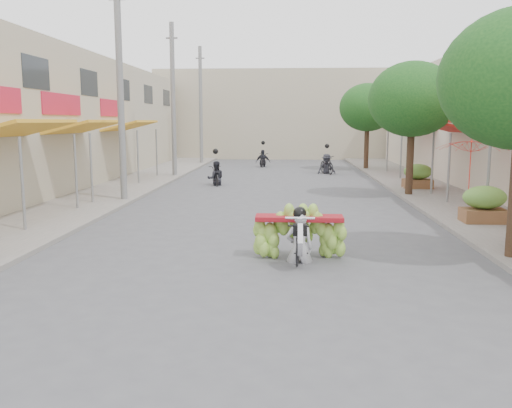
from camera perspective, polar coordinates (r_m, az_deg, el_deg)
The scene contains 17 objects.
ground at distance 8.07m, azimuth -1.48°, elevation -12.75°, with size 120.00×120.00×0.00m, color #515156.
sidewalk_left at distance 23.93m, azimuth -15.26°, elevation 1.43°, with size 4.00×60.00×0.12m, color gray.
sidewalk_right at distance 23.54m, azimuth 19.04°, elevation 1.15°, with size 4.00×60.00×0.12m, color gray.
far_building at distance 45.49m, azimuth 2.64°, elevation 9.36°, with size 20.00×6.00×7.00m, color #B1A68C.
utility_pole_mid at distance 20.43m, azimuth -14.10°, elevation 11.44°, with size 0.60×0.24×8.00m.
utility_pole_far at distance 29.14m, azimuth -8.72°, elevation 10.69°, with size 0.60×0.24×8.00m.
utility_pole_back at distance 37.99m, azimuth -5.84°, elevation 10.25°, with size 0.60×0.24×8.00m.
street_tree_mid at distance 22.02m, azimuth 16.15°, elevation 10.51°, with size 3.40×3.40×5.25m.
street_tree_far at distance 33.83m, azimuth 11.67°, elevation 9.91°, with size 3.40×3.40×5.25m.
produce_crate_mid at distance 16.60m, azimuth 22.91°, elevation 0.25°, with size 1.20×0.88×1.16m.
produce_crate_far at distance 24.24m, azimuth 16.67°, elevation 3.02°, with size 1.20×0.88×1.16m.
banana_motorbike at distance 11.60m, azimuth 4.58°, elevation -2.64°, with size 2.20×1.76×1.98m.
market_umbrella at distance 16.69m, azimuth 21.82°, elevation 6.50°, with size 2.00×2.00×1.79m.
pedestrian at distance 24.16m, azimuth 16.04°, elevation 3.48°, with size 0.79×0.49×1.56m.
bg_motorbike_a at distance 25.35m, azimuth -4.27°, elevation 3.69°, with size 0.92×1.62×1.95m.
bg_motorbike_b at distance 31.11m, azimuth 7.46°, elevation 4.69°, with size 1.18×1.92×1.95m.
bg_motorbike_c at distance 35.60m, azimuth 0.74°, elevation 5.22°, with size 1.00×1.58×1.95m.
Camera 1 is at (0.65, -7.49, 2.95)m, focal length 38.00 mm.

